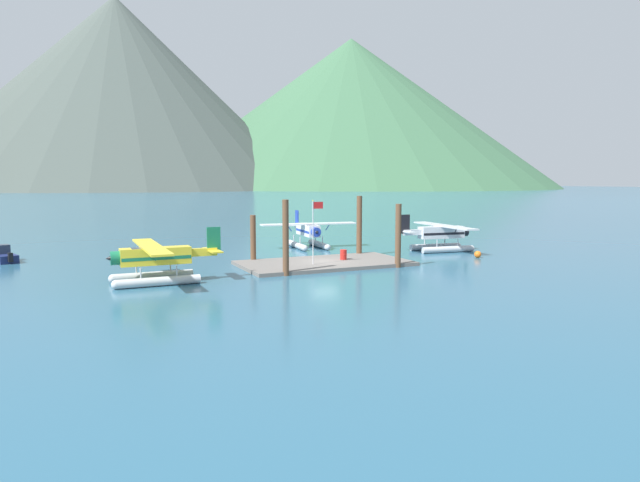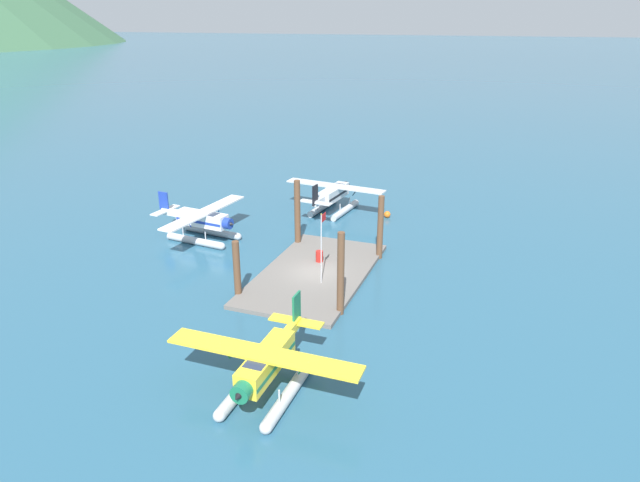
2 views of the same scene
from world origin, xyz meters
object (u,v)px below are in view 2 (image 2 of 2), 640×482
(fuel_drum, at_px, (319,256))
(seaplane_silver_stbd_fwd, at_px, (334,197))
(flagpole, at_px, (322,239))
(mooring_buoy, at_px, (387,214))
(seaplane_yellow_port_aft, at_px, (266,368))
(seaplane_white_bow_right, at_px, (203,223))

(fuel_drum, xyz_separation_m, seaplane_silver_stbd_fwd, (12.94, 3.25, 0.84))
(flagpole, bearing_deg, mooring_buoy, -2.87)
(seaplane_silver_stbd_fwd, height_order, seaplane_yellow_port_aft, same)
(flagpole, distance_m, mooring_buoy, 16.78)
(flagpole, xyz_separation_m, seaplane_yellow_port_aft, (-13.03, -1.71, -2.09))
(seaplane_white_bow_right, bearing_deg, mooring_buoy, -50.44)
(mooring_buoy, distance_m, seaplane_yellow_port_aft, 29.50)
(seaplane_silver_stbd_fwd, relative_size, seaplane_white_bow_right, 1.00)
(seaplane_white_bow_right, bearing_deg, flagpole, -111.14)
(flagpole, xyz_separation_m, fuel_drum, (3.44, 1.47, -2.93))
(mooring_buoy, bearing_deg, fuel_drum, 169.98)
(mooring_buoy, distance_m, seaplane_silver_stbd_fwd, 5.68)
(mooring_buoy, bearing_deg, seaplane_silver_stbd_fwd, 90.42)
(fuel_drum, xyz_separation_m, seaplane_white_bow_right, (1.58, 11.51, 0.84))
(flagpole, xyz_separation_m, seaplane_silver_stbd_fwd, (16.38, 4.72, -2.09))
(flagpole, xyz_separation_m, seaplane_white_bow_right, (5.02, 12.98, -2.09))
(seaplane_silver_stbd_fwd, distance_m, seaplane_white_bow_right, 14.05)
(fuel_drum, distance_m, seaplane_white_bow_right, 11.65)
(mooring_buoy, height_order, seaplane_yellow_port_aft, seaplane_yellow_port_aft)
(flagpole, relative_size, fuel_drum, 6.07)
(seaplane_yellow_port_aft, bearing_deg, seaplane_silver_stbd_fwd, 12.33)
(mooring_buoy, bearing_deg, seaplane_white_bow_right, 129.56)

